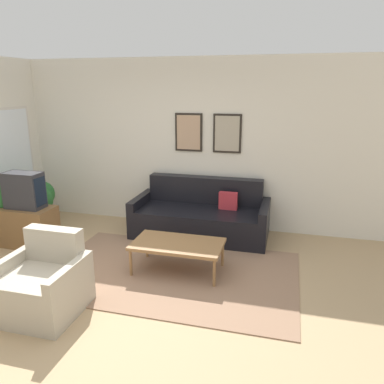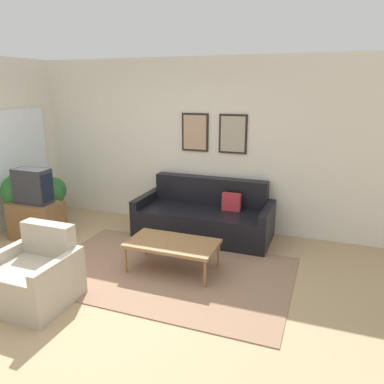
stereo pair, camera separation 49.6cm
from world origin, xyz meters
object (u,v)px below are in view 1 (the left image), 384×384
Objects in this scene: coffee_table at (178,245)px; potted_plant_tall at (9,198)px; tv at (24,190)px; couch at (201,217)px; armchair at (42,286)px.

coffee_table is 1.17× the size of potted_plant_tall.
coffee_table is 2.79m from potted_plant_tall.
tv is at bearing 174.37° from coffee_table.
potted_plant_tall is at bearing 160.90° from tv.
tv is (-2.34, -1.02, 0.54)m from couch.
potted_plant_tall reaches higher than couch.
tv is at bearing -19.10° from potted_plant_tall.
couch is 2.16× the size of potted_plant_tall.
tv reaches higher than potted_plant_tall.
couch is 2.67m from armchair.
tv is 0.48m from potted_plant_tall.
couch is 2.54× the size of armchair.
couch is 2.91m from potted_plant_tall.
armchair is at bearing -114.38° from couch.
coffee_table is 1.61m from armchair.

